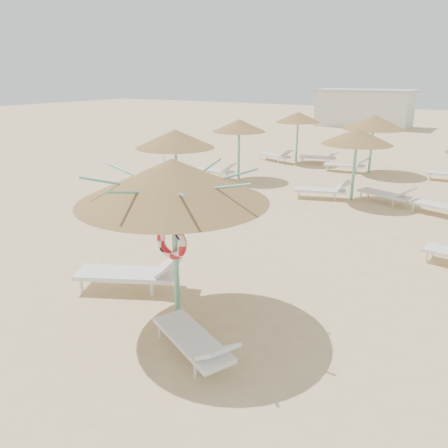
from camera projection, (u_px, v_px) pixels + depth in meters
The scene contains 6 objects.
ground at pixel (187, 308), 8.85m from camera, with size 120.00×120.00×0.00m, color #DCC486.
main_palapa at pixel (173, 181), 7.71m from camera, with size 3.46×3.46×3.10m.
lounger_main_a at pixel (133, 272), 9.49m from camera, with size 2.40×1.68×0.85m.
lounger_main_b at pixel (196, 341), 7.16m from camera, with size 2.02×1.36×0.71m.
palapa_field at pixel (382, 139), 15.70m from camera, with size 18.93×12.96×2.72m.
service_hut at pixel (364, 108), 39.42m from camera, with size 8.40×4.40×3.25m.
Camera 1 is at (4.78, -6.24, 4.48)m, focal length 35.00 mm.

